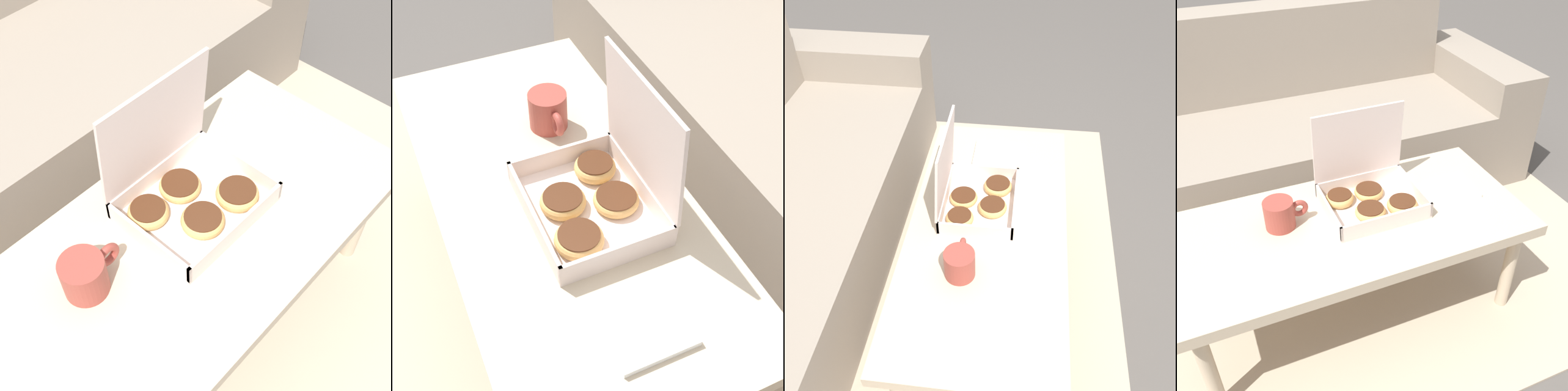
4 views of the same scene
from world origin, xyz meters
The scene contains 7 objects.
ground_plane centered at (0.00, 0.00, 0.00)m, with size 12.00×12.00×0.00m, color #514C47.
area_rug centered at (0.00, 0.30, 0.01)m, with size 2.34×1.78×0.01m, color tan.
couch centered at (0.00, 0.79, 0.28)m, with size 2.22×0.80×0.81m.
coffee_table centered at (0.00, -0.06, 0.37)m, with size 1.14×0.53×0.41m.
pastry_box centered at (0.09, 0.00, 0.46)m, with size 0.31×0.26×0.31m.
coffee_mug centered at (-0.21, 0.00, 0.46)m, with size 0.14×0.09×0.09m.
napkin_stack centered at (0.38, -0.05, 0.42)m, with size 0.15×0.15×0.01m.
Camera 4 is at (-0.38, -1.13, 1.34)m, focal length 42.00 mm.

